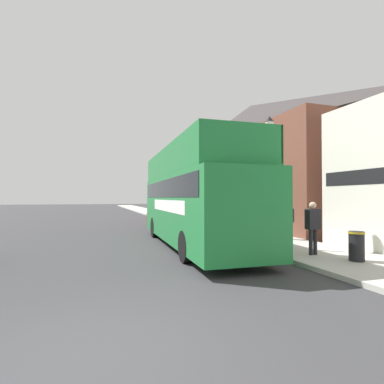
# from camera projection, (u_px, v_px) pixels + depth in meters

# --- Properties ---
(ground_plane) EXTENTS (144.00, 144.00, 0.00)m
(ground_plane) POSITION_uv_depth(u_px,v_px,m) (93.00, 223.00, 23.70)
(ground_plane) COLOR #333335
(sidewalk) EXTENTS (3.44, 108.00, 0.14)m
(sidewalk) POSITION_uv_depth(u_px,v_px,m) (195.00, 223.00, 23.23)
(sidewalk) COLOR #ADAAA3
(sidewalk) RESTS_ON ground_plane
(brick_terrace_rear) EXTENTS (6.00, 20.63, 9.59)m
(brick_terrace_rear) POSITION_uv_depth(u_px,v_px,m) (251.00, 164.00, 24.42)
(brick_terrace_rear) COLOR brown
(brick_terrace_rear) RESTS_ON ground_plane
(tour_bus) EXTENTS (2.93, 10.65, 4.12)m
(tour_bus) POSITION_uv_depth(u_px,v_px,m) (192.00, 202.00, 12.84)
(tour_bus) COLOR #1E7A38
(tour_bus) RESTS_ON ground_plane
(parked_car_ahead_of_bus) EXTENTS (1.88, 4.00, 1.44)m
(parked_car_ahead_of_bus) POSITION_uv_depth(u_px,v_px,m) (165.00, 218.00, 20.47)
(parked_car_ahead_of_bus) COLOR maroon
(parked_car_ahead_of_bus) RESTS_ON ground_plane
(pedestrian_second) EXTENTS (0.46, 0.25, 1.77)m
(pedestrian_second) POSITION_uv_depth(u_px,v_px,m) (313.00, 223.00, 10.02)
(pedestrian_second) COLOR #232328
(pedestrian_second) RESTS_ON sidewalk
(pedestrian_third) EXTENTS (0.42, 0.23, 1.61)m
(pedestrian_third) POSITION_uv_depth(u_px,v_px,m) (289.00, 218.00, 13.71)
(pedestrian_third) COLOR #232328
(pedestrian_third) RESTS_ON sidewalk
(lamp_post_nearest) EXTENTS (0.35, 0.35, 5.04)m
(lamp_post_nearest) POSITION_uv_depth(u_px,v_px,m) (270.00, 158.00, 11.44)
(lamp_post_nearest) COLOR black
(lamp_post_nearest) RESTS_ON sidewalk
(lamp_post_second) EXTENTS (0.35, 0.35, 4.63)m
(lamp_post_second) POSITION_uv_depth(u_px,v_px,m) (199.00, 177.00, 18.42)
(lamp_post_second) COLOR black
(lamp_post_second) RESTS_ON sidewalk
(lamp_post_third) EXTENTS (0.35, 0.35, 5.01)m
(lamp_post_third) POSITION_uv_depth(u_px,v_px,m) (173.00, 180.00, 25.57)
(lamp_post_third) COLOR black
(lamp_post_third) RESTS_ON sidewalk
(litter_bin) EXTENTS (0.48, 0.48, 0.89)m
(litter_bin) POSITION_uv_depth(u_px,v_px,m) (357.00, 245.00, 9.03)
(litter_bin) COLOR black
(litter_bin) RESTS_ON sidewalk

